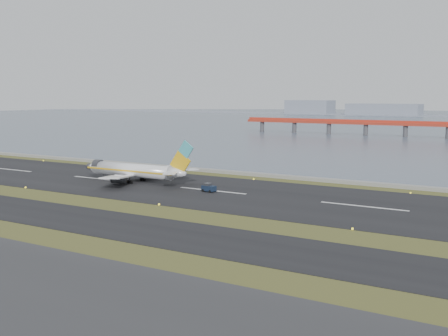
{
  "coord_description": "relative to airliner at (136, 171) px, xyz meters",
  "views": [
    {
      "loc": [
        77.37,
        -91.22,
        24.71
      ],
      "look_at": [
        8.37,
        22.0,
        7.49
      ],
      "focal_mm": 45.0,
      "sensor_mm": 36.0,
      "label": 1
    }
  ],
  "objects": [
    {
      "name": "ground",
      "position": [
        26.13,
        -30.53,
        -3.46
      ],
      "size": [
        1000.0,
        1000.0,
        0.0
      ],
      "primitive_type": "plane",
      "color": "#314217",
      "rests_on": "ground"
    },
    {
      "name": "taxiway_strip",
      "position": [
        26.13,
        -42.53,
        -3.41
      ],
      "size": [
        1000.0,
        18.0,
        0.1
      ],
      "primitive_type": "cube",
      "color": "black",
      "rests_on": "ground"
    },
    {
      "name": "runway_strip",
      "position": [
        26.13,
        -0.53,
        -3.41
      ],
      "size": [
        1000.0,
        45.0,
        0.1
      ],
      "primitive_type": "cube",
      "color": "black",
      "rests_on": "ground"
    },
    {
      "name": "seawall",
      "position": [
        26.13,
        29.47,
        -2.96
      ],
      "size": [
        1000.0,
        2.5,
        1.0
      ],
      "primitive_type": "cube",
      "color": "gray",
      "rests_on": "ground"
    },
    {
      "name": "red_pier",
      "position": [
        46.13,
        219.47,
        3.82
      ],
      "size": [
        260.0,
        5.0,
        10.2
      ],
      "color": "red",
      "rests_on": "ground"
    },
    {
      "name": "airliner",
      "position": [
        0.0,
        0.0,
        0.0
      ],
      "size": [
        38.52,
        32.89,
        12.8
      ],
      "color": "white",
      "rests_on": "ground"
    },
    {
      "name": "pushback_tug",
      "position": [
        26.19,
        -2.45,
        -2.34
      ],
      "size": [
        3.9,
        2.69,
        2.3
      ],
      "rotation": [
        0.0,
        0.0,
        -0.18
      ],
      "color": "#132036",
      "rests_on": "ground"
    }
  ]
}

